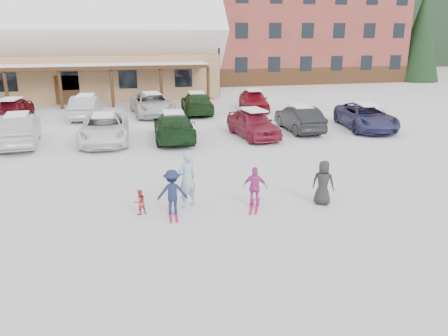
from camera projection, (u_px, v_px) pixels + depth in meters
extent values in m
plane|color=white|center=(222.00, 208.00, 13.95)|extent=(160.00, 160.00, 0.00)
cube|color=tan|center=(48.00, 75.00, 37.53)|extent=(28.00, 10.00, 3.60)
cube|color=#422814|center=(34.00, 68.00, 31.43)|extent=(25.20, 2.60, 0.25)
cube|color=white|center=(43.00, 30.00, 36.41)|extent=(29.12, 9.69, 9.69)
cube|color=maroon|center=(284.00, 26.00, 50.93)|extent=(24.00, 14.00, 12.00)
cube|color=maroon|center=(151.00, 40.00, 48.06)|extent=(7.00, 12.60, 9.00)
cube|color=#422814|center=(305.00, 76.00, 45.98)|extent=(24.00, 0.10, 1.80)
cylinder|color=black|center=(219.00, 59.00, 37.10)|extent=(0.16, 0.16, 6.32)
cube|color=black|center=(219.00, 18.00, 36.12)|extent=(0.50, 0.25, 0.25)
cylinder|color=black|center=(416.00, 75.00, 49.94)|extent=(0.60, 0.60, 1.32)
cone|color=black|center=(422.00, 23.00, 48.27)|extent=(4.84, 4.84, 9.90)
cylinder|color=black|center=(192.00, 71.00, 56.00)|extent=(0.60, 0.60, 1.08)
cone|color=black|center=(191.00, 34.00, 54.63)|extent=(3.96, 3.96, 8.10)
cylinder|color=black|center=(379.00, 65.00, 63.81)|extent=(0.60, 0.60, 1.38)
cone|color=black|center=(384.00, 23.00, 62.07)|extent=(5.06, 5.06, 10.35)
imported|color=#89B2C4|center=(187.00, 179.00, 13.77)|extent=(0.81, 0.71, 1.85)
imported|color=#BF3B32|center=(140.00, 202.00, 13.32)|extent=(0.48, 0.43, 0.80)
imported|color=#172144|center=(172.00, 192.00, 13.24)|extent=(0.96, 0.60, 1.43)
cube|color=#BE1B4A|center=(173.00, 213.00, 13.45)|extent=(0.31, 1.41, 0.03)
imported|color=#C23799|center=(255.00, 187.00, 13.83)|extent=(0.84, 0.59, 1.33)
cube|color=#BE1B4A|center=(255.00, 206.00, 14.02)|extent=(0.71, 1.37, 0.03)
imported|color=#262628|center=(323.00, 183.00, 14.02)|extent=(0.85, 0.80, 1.46)
imported|color=#9B9CA0|center=(19.00, 130.00, 21.36)|extent=(2.07, 4.87, 1.56)
imported|color=white|center=(104.00, 129.00, 22.02)|extent=(2.47, 5.15, 1.41)
imported|color=black|center=(174.00, 126.00, 22.55)|extent=(2.29, 5.06, 1.44)
imported|color=maroon|center=(253.00, 123.00, 23.14)|extent=(2.24, 4.49, 1.47)
imported|color=black|center=(299.00, 119.00, 24.56)|extent=(1.51, 4.30, 1.42)
imported|color=navy|center=(366.00, 117.00, 25.08)|extent=(3.17, 5.49, 1.44)
imported|color=#600D18|center=(11.00, 111.00, 26.92)|extent=(2.31, 4.46, 1.45)
imported|color=#ACAAAF|center=(86.00, 107.00, 28.13)|extent=(1.96, 4.70, 1.51)
imported|color=silver|center=(152.00, 104.00, 29.25)|extent=(2.94, 5.57, 1.49)
imported|color=#173214|center=(197.00, 103.00, 29.87)|extent=(2.37, 5.08, 1.43)
imported|color=maroon|center=(254.00, 100.00, 30.97)|extent=(2.23, 4.50, 1.47)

